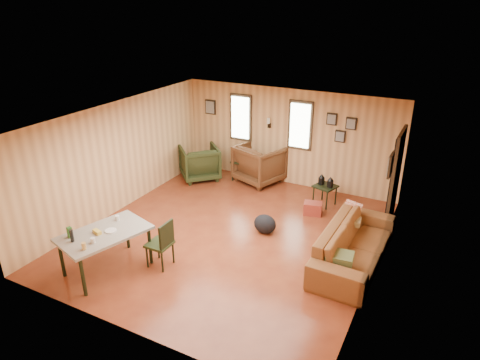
# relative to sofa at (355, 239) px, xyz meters

# --- Properties ---
(room) EXTENTS (5.54, 6.04, 2.44)m
(room) POSITION_rel_sofa_xyz_m (-2.22, 0.09, 0.73)
(room) COLOR brown
(room) RESTS_ON ground
(sofa) EXTENTS (0.79, 2.47, 0.96)m
(sofa) POSITION_rel_sofa_xyz_m (0.00, 0.00, 0.00)
(sofa) COLOR brown
(sofa) RESTS_ON ground
(recliner_brown) EXTENTS (1.31, 1.27, 1.07)m
(recliner_brown) POSITION_rel_sofa_xyz_m (-3.02, 2.55, 0.06)
(recliner_brown) COLOR #533019
(recliner_brown) RESTS_ON ground
(recliner_green) EXTENTS (1.26, 1.26, 0.95)m
(recliner_green) POSITION_rel_sofa_xyz_m (-4.50, 2.02, -0.00)
(recliner_green) COLOR #273015
(recliner_green) RESTS_ON ground
(end_table) EXTENTS (0.52, 0.48, 0.65)m
(end_table) POSITION_rel_sofa_xyz_m (-3.46, 2.45, -0.12)
(end_table) COLOR black
(end_table) RESTS_ON ground
(side_table) EXTENTS (0.57, 0.57, 0.72)m
(side_table) POSITION_rel_sofa_xyz_m (-1.15, 2.01, 0.01)
(side_table) COLOR black
(side_table) RESTS_ON ground
(cooler) EXTENTS (0.44, 0.36, 0.27)m
(cooler) POSITION_rel_sofa_xyz_m (-1.23, 1.43, -0.34)
(cooler) COLOR maroon
(cooler) RESTS_ON ground
(backpack) EXTENTS (0.49, 0.39, 0.40)m
(backpack) POSITION_rel_sofa_xyz_m (-1.83, 0.22, -0.28)
(backpack) COLOR black
(backpack) RESTS_ON ground
(sofa_pillows) EXTENTS (0.63, 1.86, 0.38)m
(sofa_pillows) POSITION_rel_sofa_xyz_m (-0.17, 0.02, 0.03)
(sofa_pillows) COLOR #4A542F
(sofa_pillows) RESTS_ON sofa
(dining_table) EXTENTS (1.25, 1.65, 0.96)m
(dining_table) POSITION_rel_sofa_xyz_m (-3.74, -2.19, 0.20)
(dining_table) COLOR gray
(dining_table) RESTS_ON ground
(dining_chair) EXTENTS (0.40, 0.40, 0.88)m
(dining_chair) POSITION_rel_sofa_xyz_m (-2.94, -1.65, 0.02)
(dining_chair) COLOR #273015
(dining_chair) RESTS_ON ground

